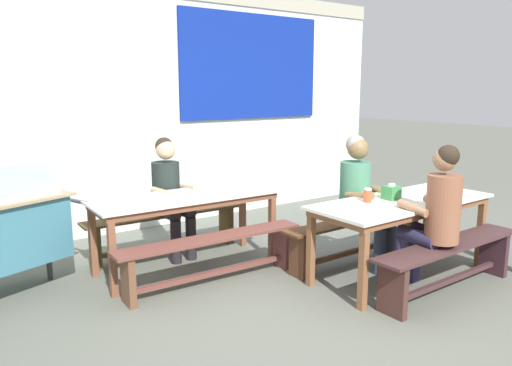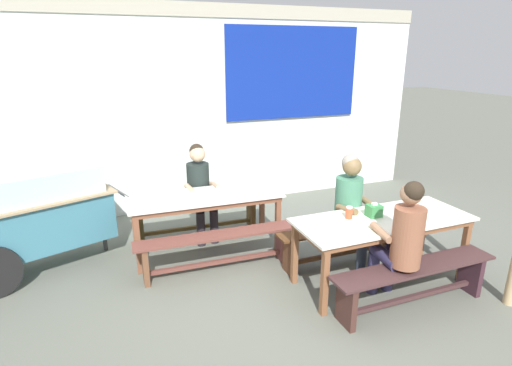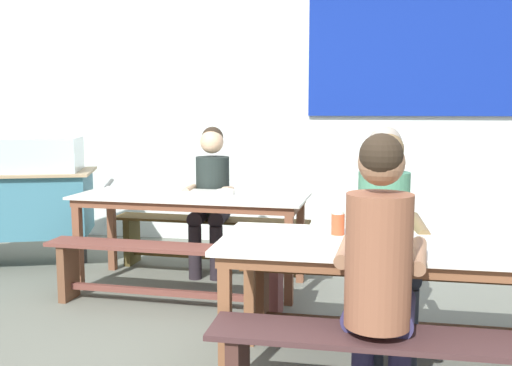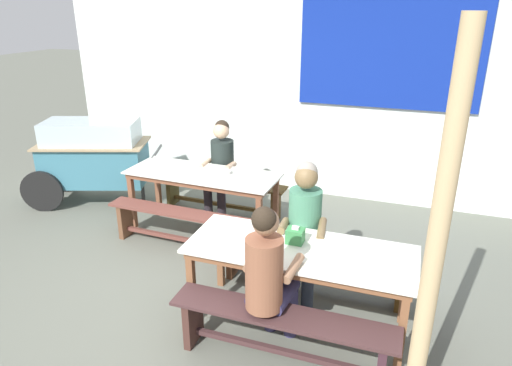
{
  "view_description": "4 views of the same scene",
  "coord_description": "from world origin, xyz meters",
  "px_view_note": "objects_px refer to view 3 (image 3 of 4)",
  "views": [
    {
      "loc": [
        -2.82,
        -2.97,
        1.77
      ],
      "look_at": [
        -0.11,
        0.78,
        0.88
      ],
      "focal_mm": 34.58,
      "sensor_mm": 36.0,
      "label": 1
    },
    {
      "loc": [
        -1.74,
        -3.32,
        2.4
      ],
      "look_at": [
        -0.05,
        1.05,
        0.89
      ],
      "focal_mm": 28.73,
      "sensor_mm": 36.0,
      "label": 2
    },
    {
      "loc": [
        0.72,
        -3.05,
        1.41
      ],
      "look_at": [
        -0.03,
        0.84,
        0.9
      ],
      "focal_mm": 40.03,
      "sensor_mm": 36.0,
      "label": 3
    },
    {
      "loc": [
        1.69,
        -3.38,
        2.63
      ],
      "look_at": [
        0.36,
        0.37,
        1.06
      ],
      "focal_mm": 32.17,
      "sensor_mm": 36.0,
      "label": 4
    }
  ],
  "objects_px": {
    "bench_far_back": "(211,235)",
    "condiment_jar": "(338,223)",
    "person_center_facing": "(211,190)",
    "bench_far_front": "(168,265)",
    "person_right_near_table": "(385,225)",
    "person_near_front": "(380,266)",
    "dining_table_far": "(191,204)",
    "dining_table_near": "(404,256)",
    "bench_near_back": "(396,294)",
    "tissue_box": "(390,226)",
    "soup_bowl": "(226,192)",
    "food_cart": "(7,191)"
  },
  "relations": [
    {
      "from": "bench_near_back",
      "to": "condiment_jar",
      "type": "bearing_deg",
      "value": -131.08
    },
    {
      "from": "condiment_jar",
      "to": "soup_bowl",
      "type": "height_order",
      "value": "condiment_jar"
    },
    {
      "from": "person_right_near_table",
      "to": "tissue_box",
      "type": "bearing_deg",
      "value": -87.69
    },
    {
      "from": "dining_table_near",
      "to": "person_right_near_table",
      "type": "bearing_deg",
      "value": 100.43
    },
    {
      "from": "food_cart",
      "to": "person_center_facing",
      "type": "bearing_deg",
      "value": 5.33
    },
    {
      "from": "condiment_jar",
      "to": "person_near_front",
      "type": "bearing_deg",
      "value": -69.87
    },
    {
      "from": "dining_table_far",
      "to": "dining_table_near",
      "type": "xyz_separation_m",
      "value": [
        1.55,
        -1.36,
        0.0
      ]
    },
    {
      "from": "dining_table_far",
      "to": "condiment_jar",
      "type": "height_order",
      "value": "condiment_jar"
    },
    {
      "from": "bench_near_back",
      "to": "tissue_box",
      "type": "distance_m",
      "value": 0.67
    },
    {
      "from": "bench_near_back",
      "to": "food_cart",
      "type": "height_order",
      "value": "food_cart"
    },
    {
      "from": "bench_far_front",
      "to": "tissue_box",
      "type": "xyz_separation_m",
      "value": [
        1.5,
        -0.76,
        0.5
      ]
    },
    {
      "from": "bench_near_back",
      "to": "food_cart",
      "type": "bearing_deg",
      "value": 161.59
    },
    {
      "from": "person_right_near_table",
      "to": "soup_bowl",
      "type": "xyz_separation_m",
      "value": [
        -1.2,
        0.98,
        0.02
      ]
    },
    {
      "from": "bench_near_back",
      "to": "bench_far_front",
      "type": "bearing_deg",
      "value": 168.2
    },
    {
      "from": "bench_far_back",
      "to": "condiment_jar",
      "type": "xyz_separation_m",
      "value": [
        1.2,
        -1.75,
        0.5
      ]
    },
    {
      "from": "condiment_jar",
      "to": "bench_far_back",
      "type": "bearing_deg",
      "value": 124.39
    },
    {
      "from": "person_near_front",
      "to": "soup_bowl",
      "type": "bearing_deg",
      "value": 121.82
    },
    {
      "from": "dining_table_far",
      "to": "tissue_box",
      "type": "height_order",
      "value": "tissue_box"
    },
    {
      "from": "bench_far_back",
      "to": "soup_bowl",
      "type": "height_order",
      "value": "soup_bowl"
    },
    {
      "from": "bench_near_back",
      "to": "person_center_facing",
      "type": "bearing_deg",
      "value": 139.47
    },
    {
      "from": "dining_table_far",
      "to": "soup_bowl",
      "type": "relative_size",
      "value": 12.92
    },
    {
      "from": "tissue_box",
      "to": "bench_far_front",
      "type": "bearing_deg",
      "value": 153.05
    },
    {
      "from": "bench_far_front",
      "to": "food_cart",
      "type": "height_order",
      "value": "food_cart"
    },
    {
      "from": "bench_far_back",
      "to": "tissue_box",
      "type": "relative_size",
      "value": 11.81
    },
    {
      "from": "dining_table_far",
      "to": "dining_table_near",
      "type": "distance_m",
      "value": 2.07
    },
    {
      "from": "bench_far_back",
      "to": "soup_bowl",
      "type": "distance_m",
      "value": 0.7
    },
    {
      "from": "dining_table_near",
      "to": "person_near_front",
      "type": "bearing_deg",
      "value": -106.66
    },
    {
      "from": "person_right_near_table",
      "to": "bench_near_back",
      "type": "bearing_deg",
      "value": 44.67
    },
    {
      "from": "person_center_facing",
      "to": "person_near_front",
      "type": "bearing_deg",
      "value": -58.46
    },
    {
      "from": "dining_table_far",
      "to": "condiment_jar",
      "type": "relative_size",
      "value": 14.3
    },
    {
      "from": "bench_far_front",
      "to": "food_cart",
      "type": "xyz_separation_m",
      "value": [
        -1.79,
        0.79,
        0.38
      ]
    },
    {
      "from": "dining_table_near",
      "to": "food_cart",
      "type": "xyz_separation_m",
      "value": [
        -3.36,
        1.64,
        0.02
      ]
    },
    {
      "from": "condiment_jar",
      "to": "bench_far_front",
      "type": "bearing_deg",
      "value": 149.83
    },
    {
      "from": "bench_near_back",
      "to": "soup_bowl",
      "type": "relative_size",
      "value": 13.18
    },
    {
      "from": "person_center_facing",
      "to": "bench_far_front",
      "type": "bearing_deg",
      "value": -93.54
    },
    {
      "from": "dining_table_far",
      "to": "condiment_jar",
      "type": "xyz_separation_m",
      "value": [
        1.21,
        -1.23,
        0.14
      ]
    },
    {
      "from": "person_right_near_table",
      "to": "condiment_jar",
      "type": "height_order",
      "value": "person_right_near_table"
    },
    {
      "from": "dining_table_far",
      "to": "bench_near_back",
      "type": "relative_size",
      "value": 0.98
    },
    {
      "from": "person_right_near_table",
      "to": "condiment_jar",
      "type": "relative_size",
      "value": 10.13
    },
    {
      "from": "bench_far_front",
      "to": "person_right_near_table",
      "type": "height_order",
      "value": "person_right_near_table"
    },
    {
      "from": "condiment_jar",
      "to": "food_cart",
      "type": "bearing_deg",
      "value": 153.51
    },
    {
      "from": "dining_table_far",
      "to": "soup_bowl",
      "type": "distance_m",
      "value": 0.29
    },
    {
      "from": "bench_far_back",
      "to": "bench_far_front",
      "type": "bearing_deg",
      "value": -91.74
    },
    {
      "from": "food_cart",
      "to": "bench_far_back",
      "type": "bearing_deg",
      "value": 7.7
    },
    {
      "from": "dining_table_near",
      "to": "bench_near_back",
      "type": "xyz_separation_m",
      "value": [
        -0.0,
        0.52,
        -0.37
      ]
    },
    {
      "from": "bench_far_back",
      "to": "person_near_front",
      "type": "distance_m",
      "value": 2.75
    },
    {
      "from": "dining_table_near",
      "to": "person_right_near_table",
      "type": "height_order",
      "value": "person_right_near_table"
    },
    {
      "from": "tissue_box",
      "to": "soup_bowl",
      "type": "height_order",
      "value": "tissue_box"
    },
    {
      "from": "dining_table_near",
      "to": "condiment_jar",
      "type": "distance_m",
      "value": 0.39
    },
    {
      "from": "person_right_near_table",
      "to": "condiment_jar",
      "type": "xyz_separation_m",
      "value": [
        -0.26,
        -0.31,
        0.06
      ]
    }
  ]
}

